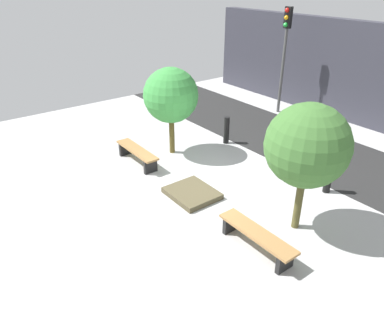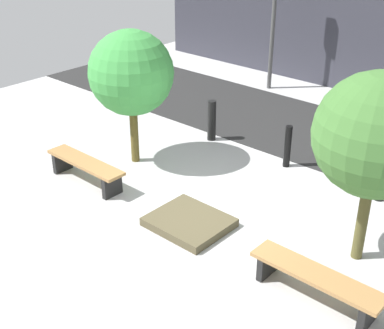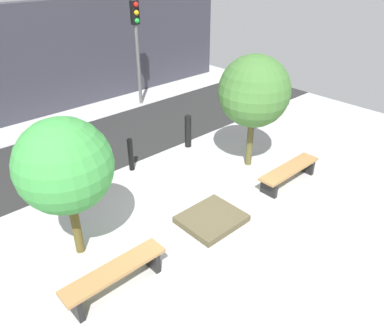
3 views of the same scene
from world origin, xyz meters
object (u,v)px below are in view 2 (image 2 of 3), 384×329
(planter_bed, at_px, (189,222))
(bollard_left, at_px, (288,146))
(bench_left, at_px, (86,167))
(tree_behind_left_bench, at_px, (131,73))
(bollard_center, at_px, (383,176))
(bench_right, at_px, (316,280))
(tree_behind_right_bench, at_px, (377,136))
(bollard_far_left, at_px, (212,120))

(planter_bed, xyz_separation_m, bollard_left, (0.00, 3.03, 0.38))
(bench_left, xyz_separation_m, planter_bed, (2.55, 0.20, -0.27))
(tree_behind_left_bench, relative_size, bollard_center, 2.85)
(tree_behind_left_bench, relative_size, bollard_left, 3.08)
(bench_right, xyz_separation_m, bollard_left, (-2.55, 3.23, 0.13))
(tree_behind_right_bench, bearing_deg, bench_left, -165.59)
(bench_right, bearing_deg, bench_left, -179.79)
(bollard_far_left, bearing_deg, bench_right, -35.16)
(tree_behind_right_bench, height_order, bollard_left, tree_behind_right_bench)
(bench_right, height_order, tree_behind_right_bench, tree_behind_right_bench)
(tree_behind_left_bench, bearing_deg, bollard_left, 37.06)
(bench_right, height_order, bollard_far_left, bollard_far_left)
(bollard_center, bearing_deg, planter_bed, -123.95)
(bollard_left, bearing_deg, tree_behind_right_bench, -37.06)
(bench_right, xyz_separation_m, tree_behind_left_bench, (-5.09, 1.31, 1.60))
(tree_behind_right_bench, bearing_deg, bollard_center, 104.72)
(bench_right, relative_size, bollard_center, 1.98)
(bollard_left, bearing_deg, bench_right, -51.77)
(planter_bed, relative_size, tree_behind_left_bench, 0.46)
(bollard_far_left, relative_size, bollard_center, 0.97)
(tree_behind_right_bench, xyz_separation_m, bollard_far_left, (-4.59, 1.92, -1.61))
(bollard_center, bearing_deg, bench_right, -81.12)
(tree_behind_right_bench, bearing_deg, tree_behind_left_bench, -180.00)
(planter_bed, distance_m, tree_behind_left_bench, 3.34)
(bench_left, bearing_deg, tree_behind_left_bench, 89.79)
(bench_right, distance_m, bollard_left, 4.12)
(bench_right, bearing_deg, bollard_far_left, 145.04)
(planter_bed, xyz_separation_m, bollard_center, (2.04, 3.03, 0.42))
(planter_bed, bearing_deg, bench_right, -4.49)
(tree_behind_right_bench, bearing_deg, planter_bed, -156.47)
(bollard_left, height_order, bollard_center, bollard_center)
(tree_behind_left_bench, distance_m, bollard_left, 3.51)
(bench_left, relative_size, bollard_left, 2.10)
(bench_right, height_order, tree_behind_left_bench, tree_behind_left_bench)
(planter_bed, bearing_deg, bollard_far_left, 123.95)
(bench_left, height_order, bollard_center, bollard_center)
(bench_right, distance_m, bollard_far_left, 5.61)
(tree_behind_right_bench, height_order, bollard_far_left, tree_behind_right_bench)
(bench_left, relative_size, tree_behind_left_bench, 0.68)
(bench_left, xyz_separation_m, bench_right, (5.09, 0.00, -0.02))
(bench_right, height_order, planter_bed, bench_right)
(bench_left, bearing_deg, tree_behind_right_bench, 14.21)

